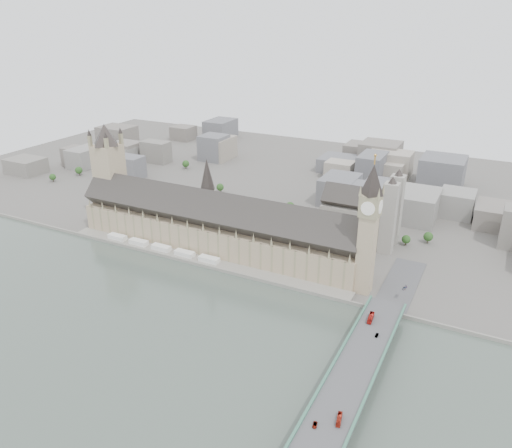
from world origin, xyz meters
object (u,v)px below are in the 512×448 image
at_px(red_bus_north, 371,318).
at_px(elizabeth_tower, 369,221).
at_px(car_silver, 377,335).
at_px(palace_of_westminster, 215,226).
at_px(westminster_bridge, 358,368).
at_px(westminster_abbey, 362,216).
at_px(car_approach, 405,288).
at_px(car_grey, 315,425).
at_px(victoria_tower, 109,170).
at_px(red_bus_south, 339,419).

bearing_deg(red_bus_north, elizabeth_tower, 105.86).
relative_size(elizabeth_tower, car_silver, 25.44).
relative_size(palace_of_westminster, car_silver, 62.72).
distance_m(westminster_bridge, westminster_abbey, 190.56).
bearing_deg(car_approach, red_bus_north, -95.85).
relative_size(westminster_bridge, car_silver, 76.92).
bearing_deg(westminster_bridge, car_grey, -94.92).
xyz_separation_m(palace_of_westminster, elizabeth_tower, (138.00, -11.70, 35.38)).
bearing_deg(palace_of_westminster, car_silver, -25.39).
xyz_separation_m(elizabeth_tower, westminster_abbey, (-27.08, 87.00, -33.01)).
relative_size(victoria_tower, car_silver, 23.67).
bearing_deg(red_bus_north, car_grey, -94.78).
bearing_deg(westminster_abbey, westminster_bridge, -74.36).
relative_size(red_bus_north, red_bus_south, 1.29).
height_order(red_bus_north, car_grey, red_bus_north).
distance_m(palace_of_westminster, car_grey, 227.93).
bearing_deg(victoria_tower, red_bus_south, -29.43).
distance_m(westminster_bridge, red_bus_north, 45.25).
bearing_deg(elizabeth_tower, westminster_bridge, -75.89).
bearing_deg(red_bus_south, car_silver, 80.44).
height_order(red_bus_south, car_silver, red_bus_south).
height_order(red_bus_north, red_bus_south, red_bus_north).
bearing_deg(elizabeth_tower, car_grey, -82.91).
xyz_separation_m(elizabeth_tower, car_approach, (30.79, -0.51, -47.03)).
bearing_deg(westminster_abbey, red_bus_south, -76.49).
distance_m(westminster_bridge, car_grey, 58.07).
xyz_separation_m(red_bus_south, car_grey, (-9.59, -8.22, -0.68)).
distance_m(victoria_tower, car_grey, 330.30).
bearing_deg(car_silver, red_bus_south, -89.05).
xyz_separation_m(victoria_tower, car_silver, (287.35, -84.76, -44.26)).
height_order(car_grey, car_approach, car_approach).
distance_m(red_bus_south, car_approach, 144.36).
bearing_deg(victoria_tower, elizabeth_tower, -3.96).
bearing_deg(elizabeth_tower, victoria_tower, 176.04).
relative_size(elizabeth_tower, victoria_tower, 1.07).
relative_size(red_bus_north, car_approach, 2.17).
relative_size(westminster_abbey, car_silver, 16.09).
bearing_deg(elizabeth_tower, car_silver, -67.73).
relative_size(car_silver, car_approach, 0.76).
bearing_deg(car_grey, car_silver, 72.89).
xyz_separation_m(westminster_abbey, red_bus_south, (55.72, -231.85, -13.52)).
distance_m(victoria_tower, westminster_abbey, 244.79).
relative_size(palace_of_westminster, car_grey, 58.12).
bearing_deg(red_bus_south, westminster_bridge, 84.86).
bearing_deg(red_bus_north, westminster_abbey, 103.80).
bearing_deg(palace_of_westminster, red_bus_north, -21.76).
relative_size(elizabeth_tower, red_bus_south, 11.43).
bearing_deg(victoria_tower, car_silver, -16.44).
height_order(palace_of_westminster, victoria_tower, victoria_tower).
height_order(westminster_bridge, car_approach, car_approach).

